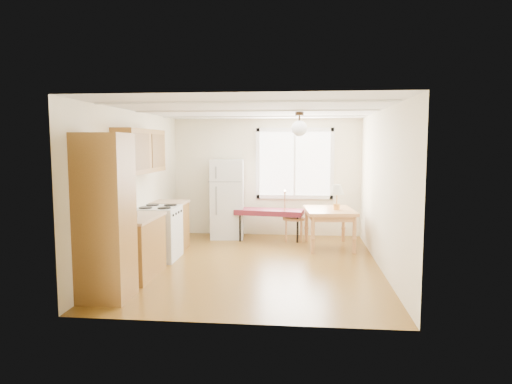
# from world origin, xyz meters

# --- Properties ---
(room_shell) EXTENTS (4.60, 5.60, 2.62)m
(room_shell) POSITION_xyz_m (0.00, 0.00, 1.25)
(room_shell) COLOR #563611
(room_shell) RESTS_ON ground
(kitchen_run) EXTENTS (0.65, 3.40, 2.20)m
(kitchen_run) POSITION_xyz_m (-1.72, -0.63, 0.84)
(kitchen_run) COLOR brown
(kitchen_run) RESTS_ON ground
(window_unit) EXTENTS (1.64, 0.05, 1.51)m
(window_unit) POSITION_xyz_m (0.60, 2.47, 1.55)
(window_unit) COLOR white
(window_unit) RESTS_ON room_shell
(pendant_light) EXTENTS (0.26, 0.26, 0.40)m
(pendant_light) POSITION_xyz_m (0.70, 0.40, 2.24)
(pendant_light) COLOR black
(pendant_light) RESTS_ON room_shell
(refrigerator) EXTENTS (0.74, 0.74, 1.64)m
(refrigerator) POSITION_xyz_m (-0.80, 2.12, 0.82)
(refrigerator) COLOR silver
(refrigerator) RESTS_ON ground
(bench) EXTENTS (1.43, 0.69, 0.64)m
(bench) POSITION_xyz_m (0.10, 1.92, 0.57)
(bench) COLOR #571421
(bench) RESTS_ON ground
(dining_table) EXTENTS (0.99, 1.26, 0.74)m
(dining_table) POSITION_xyz_m (1.28, 1.37, 0.63)
(dining_table) COLOR #B67946
(dining_table) RESTS_ON ground
(chair) EXTENTS (0.45, 0.45, 1.02)m
(chair) POSITION_xyz_m (0.50, 1.90, 0.58)
(chair) COLOR #B67946
(chair) RESTS_ON ground
(table_lamp) EXTENTS (0.27, 0.27, 0.47)m
(table_lamp) POSITION_xyz_m (1.41, 1.31, 1.08)
(table_lamp) COLOR gold
(table_lamp) RESTS_ON dining_table
(coffee_maker) EXTENTS (0.25, 0.29, 0.40)m
(coffee_maker) POSITION_xyz_m (-1.72, -1.02, 1.04)
(coffee_maker) COLOR black
(coffee_maker) RESTS_ON kitchen_run
(kettle) EXTENTS (0.12, 0.12, 0.23)m
(kettle) POSITION_xyz_m (-1.78, -1.00, 0.99)
(kettle) COLOR red
(kettle) RESTS_ON kitchen_run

